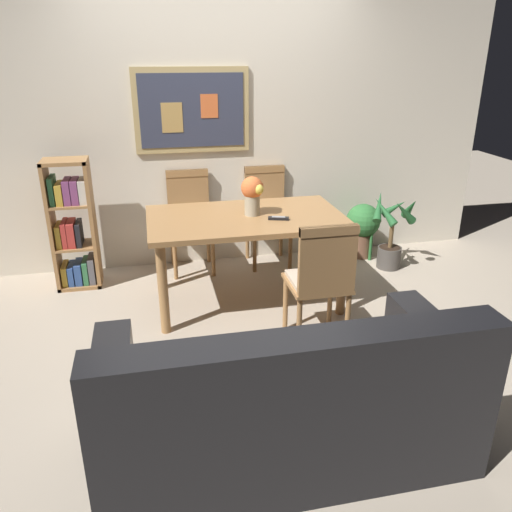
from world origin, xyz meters
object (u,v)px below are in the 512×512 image
(dining_chair_far_right, at_px, (267,207))
(potted_palm, at_px, (392,235))
(dining_chair_far_left, at_px, (190,213))
(potted_ivy, at_px, (363,227))
(dining_chair_near_right, at_px, (321,275))
(tv_remote, at_px, (279,218))
(bookshelf, at_px, (73,228))
(flower_vase, at_px, (252,192))
(leather_couch, at_px, (285,405))
(dining_table, at_px, (246,227))

(dining_chair_far_right, relative_size, potted_palm, 1.26)
(dining_chair_far_left, xyz_separation_m, potted_palm, (1.81, -0.41, -0.21))
(potted_ivy, bearing_deg, dining_chair_near_right, -122.55)
(potted_ivy, height_order, tv_remote, tv_remote)
(dining_chair_far_left, relative_size, bookshelf, 0.82)
(dining_chair_far_right, relative_size, tv_remote, 5.62)
(dining_chair_near_right, height_order, flower_vase, flower_vase)
(dining_chair_near_right, xyz_separation_m, leather_couch, (-0.50, -0.96, -0.23))
(flower_vase, bearing_deg, potted_ivy, 29.06)
(leather_couch, xyz_separation_m, bookshelf, (-1.22, 2.34, 0.21))
(dining_chair_far_right, distance_m, leather_couch, 2.60)
(bookshelf, bearing_deg, potted_palm, -4.52)
(dining_chair_far_right, bearing_deg, dining_chair_far_left, -179.03)
(potted_ivy, xyz_separation_m, potted_palm, (0.14, -0.33, 0.02))
(dining_chair_far_right, bearing_deg, bookshelf, -173.30)
(dining_table, xyz_separation_m, bookshelf, (-1.37, 0.60, -0.11))
(leather_couch, bearing_deg, potted_ivy, 59.29)
(dining_table, bearing_deg, dining_chair_far_right, 66.08)
(leather_couch, distance_m, tv_remote, 1.69)
(dining_chair_far_right, height_order, potted_ivy, dining_chair_far_right)
(dining_chair_far_left, xyz_separation_m, flower_vase, (0.42, -0.78, 0.37))
(dining_table, xyz_separation_m, leather_couch, (-0.15, -1.74, -0.32))
(dining_chair_near_right, height_order, leather_couch, dining_chair_near_right)
(dining_chair_far_left, distance_m, potted_ivy, 1.69)
(dining_table, relative_size, dining_chair_far_right, 1.66)
(dining_table, xyz_separation_m, potted_ivy, (1.30, 0.71, -0.33))
(potted_ivy, bearing_deg, potted_palm, -66.64)
(dining_chair_far_right, height_order, leather_couch, dining_chair_far_right)
(dining_table, height_order, dining_chair_near_right, dining_chair_near_right)
(dining_table, relative_size, flower_vase, 5.01)
(tv_remote, bearing_deg, dining_chair_near_right, -78.38)
(dining_chair_near_right, distance_m, dining_chair_far_right, 1.59)
(dining_chair_far_right, relative_size, bookshelf, 0.82)
(dining_chair_near_right, xyz_separation_m, bookshelf, (-1.72, 1.38, -0.01))
(dining_table, distance_m, potted_palm, 1.53)
(dining_table, bearing_deg, dining_chair_near_right, -65.52)
(dining_table, bearing_deg, tv_remote, -32.53)
(flower_vase, distance_m, tv_remote, 0.29)
(dining_table, distance_m, tv_remote, 0.28)
(dining_chair_far_left, height_order, flower_vase, flower_vase)
(dining_chair_near_right, relative_size, flower_vase, 3.02)
(dining_chair_far_right, distance_m, potted_palm, 1.19)
(bookshelf, xyz_separation_m, potted_palm, (2.81, -0.22, -0.19))
(flower_vase, xyz_separation_m, tv_remote, (0.17, -0.16, -0.17))
(dining_chair_near_right, distance_m, bookshelf, 2.21)
(dining_chair_far_left, bearing_deg, dining_chair_near_right, -65.35)
(dining_chair_far_right, xyz_separation_m, potted_palm, (1.09, -0.42, -0.21))
(tv_remote, bearing_deg, leather_couch, -103.15)
(bookshelf, bearing_deg, dining_chair_near_right, -38.79)
(dining_chair_far_right, height_order, tv_remote, dining_chair_far_right)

